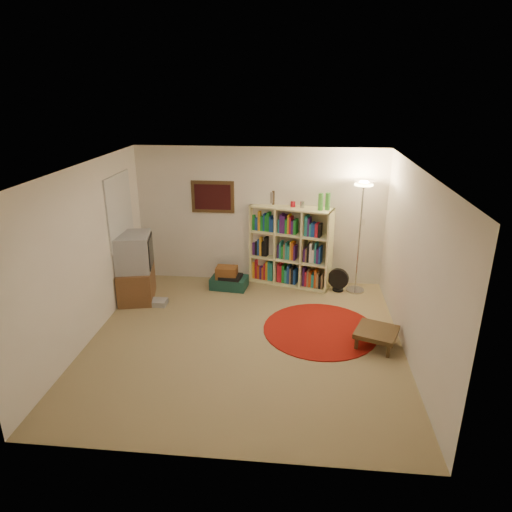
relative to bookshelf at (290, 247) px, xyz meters
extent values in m
cube|color=#968157|center=(-0.56, -2.15, -0.73)|extent=(4.50, 4.50, 0.02)
cube|color=white|center=(-0.56, -2.15, 1.79)|extent=(4.50, 4.50, 0.02)
cube|color=silver|center=(-0.56, 0.11, 0.53)|extent=(4.50, 0.02, 2.50)
cube|color=silver|center=(-0.56, -4.41, 0.53)|extent=(4.50, 0.02, 2.50)
cube|color=silver|center=(-2.82, -2.15, 0.53)|extent=(0.02, 4.50, 2.50)
cube|color=silver|center=(1.70, -2.15, 0.53)|extent=(0.02, 4.50, 2.50)
cube|color=#3D2915|center=(-1.41, 0.08, 0.88)|extent=(0.78, 0.04, 0.58)
cube|color=#3D0C0D|center=(-1.41, 0.06, 0.88)|extent=(0.66, 0.01, 0.46)
cube|color=white|center=(-2.80, -0.85, 0.83)|extent=(0.03, 1.00, 1.20)
cube|color=beige|center=(1.29, 0.09, 0.48)|extent=(0.08, 0.01, 0.12)
cube|color=#FFF5AA|center=(0.02, -0.01, -0.70)|extent=(1.54, 0.82, 0.03)
cube|color=#FFF5AA|center=(0.02, -0.01, 0.75)|extent=(1.54, 0.82, 0.03)
cube|color=#FFF5AA|center=(-0.68, 0.19, 0.02)|extent=(0.15, 0.41, 1.48)
cube|color=#FFF5AA|center=(0.71, -0.22, 0.02)|extent=(0.15, 0.41, 1.48)
cube|color=#FFF5AA|center=(0.07, 0.18, 0.02)|extent=(1.42, 0.44, 1.48)
cube|color=#FFF5AA|center=(-0.22, 0.05, 0.02)|extent=(0.14, 0.39, 1.41)
cube|color=#FFF5AA|center=(0.25, -0.08, 0.02)|extent=(0.14, 0.39, 1.41)
cube|color=#FFF5AA|center=(0.02, -0.01, -0.22)|extent=(1.47, 0.78, 0.03)
cube|color=#FFF5AA|center=(0.02, -0.01, 0.27)|extent=(1.47, 0.78, 0.03)
cube|color=#F2A320|center=(-0.65, 0.14, -0.52)|extent=(0.09, 0.17, 0.32)
cube|color=red|center=(-0.60, 0.12, -0.49)|extent=(0.09, 0.17, 0.38)
cube|color=#D7551A|center=(-0.56, 0.11, -0.55)|extent=(0.09, 0.17, 0.26)
cube|color=#471A6B|center=(-0.52, 0.10, -0.55)|extent=(0.09, 0.17, 0.26)
cube|color=#D7551A|center=(-0.48, 0.09, -0.56)|extent=(0.08, 0.17, 0.24)
cube|color=red|center=(-0.44, 0.08, -0.52)|extent=(0.08, 0.17, 0.31)
cube|color=#F2A320|center=(-0.40, 0.06, -0.49)|extent=(0.09, 0.17, 0.37)
cube|color=teal|center=(-0.36, 0.05, -0.49)|extent=(0.09, 0.17, 0.38)
cube|color=teal|center=(-0.31, 0.04, -0.51)|extent=(0.09, 0.17, 0.34)
cube|color=#471A6B|center=(-0.65, 0.14, -0.08)|extent=(0.09, 0.18, 0.24)
cube|color=black|center=(-0.60, 0.12, -0.07)|extent=(0.09, 0.17, 0.26)
cube|color=#1A45A1|center=(-0.56, 0.11, -0.05)|extent=(0.08, 0.17, 0.31)
cube|color=#F2A320|center=(-0.52, 0.10, -0.02)|extent=(0.09, 0.17, 0.35)
cube|color=black|center=(-0.47, 0.09, -0.07)|extent=(0.09, 0.18, 0.27)
cube|color=black|center=(-0.42, 0.07, -0.02)|extent=(0.09, 0.18, 0.37)
cube|color=#1A8629|center=(-0.65, 0.14, 0.42)|extent=(0.09, 0.18, 0.29)
cube|color=#1A45A1|center=(-0.60, 0.12, 0.40)|extent=(0.10, 0.18, 0.24)
cube|color=#F2A320|center=(-0.55, 0.11, 0.46)|extent=(0.09, 0.17, 0.37)
cube|color=#1A8629|center=(-0.50, 0.09, 0.41)|extent=(0.09, 0.18, 0.28)
cube|color=#1A45A1|center=(-0.46, 0.08, 0.44)|extent=(0.07, 0.17, 0.34)
cube|color=#1A8629|center=(-0.43, 0.07, 0.43)|extent=(0.08, 0.17, 0.30)
cube|color=#1A8629|center=(-0.38, 0.06, 0.45)|extent=(0.09, 0.18, 0.36)
cube|color=#1A45A1|center=(-0.34, 0.05, 0.42)|extent=(0.07, 0.17, 0.29)
cube|color=#1A45A1|center=(-0.30, 0.04, 0.40)|extent=(0.09, 0.17, 0.25)
cube|color=red|center=(-0.18, 0.00, -0.50)|extent=(0.09, 0.17, 0.36)
cube|color=red|center=(-0.13, -0.01, -0.51)|extent=(0.09, 0.17, 0.33)
cube|color=#1A8629|center=(-0.09, -0.03, -0.51)|extent=(0.09, 0.18, 0.34)
cube|color=teal|center=(-0.04, -0.04, -0.55)|extent=(0.09, 0.17, 0.25)
cube|color=#1A45A1|center=(0.01, -0.06, -0.51)|extent=(0.09, 0.18, 0.34)
cube|color=#947150|center=(0.05, -0.07, -0.53)|extent=(0.07, 0.17, 0.30)
cube|color=black|center=(0.08, -0.08, -0.51)|extent=(0.08, 0.17, 0.34)
cube|color=#1A45A1|center=(0.12, -0.09, -0.54)|extent=(0.09, 0.17, 0.29)
cube|color=#471A6B|center=(-0.19, 0.00, -0.08)|extent=(0.08, 0.17, 0.25)
cube|color=teal|center=(-0.15, -0.01, -0.05)|extent=(0.08, 0.17, 0.31)
cube|color=#1A8629|center=(-0.11, -0.02, -0.08)|extent=(0.08, 0.17, 0.24)
cube|color=#947150|center=(-0.08, -0.03, -0.06)|extent=(0.08, 0.17, 0.28)
cube|color=teal|center=(-0.04, -0.04, -0.05)|extent=(0.07, 0.17, 0.31)
cube|color=teal|center=(0.00, -0.05, -0.08)|extent=(0.10, 0.18, 0.25)
cube|color=#F2A320|center=(0.04, -0.07, -0.04)|extent=(0.08, 0.17, 0.33)
cube|color=#D7551A|center=(0.08, -0.08, -0.04)|extent=(0.08, 0.17, 0.33)
cube|color=#471A6B|center=(0.11, -0.09, -0.07)|extent=(0.08, 0.17, 0.27)
cube|color=teal|center=(-0.19, 0.00, 0.40)|extent=(0.07, 0.17, 0.25)
cube|color=#471A6B|center=(-0.15, -0.01, 0.45)|extent=(0.09, 0.17, 0.35)
cube|color=#471A6B|center=(-0.10, -0.02, 0.44)|extent=(0.09, 0.18, 0.33)
cube|color=#1A8629|center=(-0.05, -0.04, 0.41)|extent=(0.09, 0.17, 0.28)
cube|color=#F2A320|center=(-0.01, -0.05, 0.45)|extent=(0.07, 0.17, 0.36)
cube|color=red|center=(0.02, -0.06, 0.43)|extent=(0.08, 0.17, 0.32)
cube|color=#471A6B|center=(0.06, -0.07, 0.40)|extent=(0.08, 0.17, 0.25)
cube|color=#1A8629|center=(0.10, -0.08, 0.41)|extent=(0.09, 0.18, 0.27)
cube|color=#471A6B|center=(0.29, -0.14, -0.50)|extent=(0.08, 0.17, 0.36)
cube|color=red|center=(0.33, -0.15, -0.54)|extent=(0.08, 0.17, 0.28)
cube|color=#947150|center=(0.37, -0.16, -0.52)|extent=(0.08, 0.17, 0.32)
cube|color=#D7551A|center=(0.41, -0.17, -0.53)|extent=(0.09, 0.18, 0.29)
cube|color=teal|center=(0.45, -0.19, -0.55)|extent=(0.09, 0.18, 0.25)
cube|color=#D7551A|center=(0.50, -0.20, -0.50)|extent=(0.08, 0.17, 0.35)
cube|color=#947150|center=(0.54, -0.21, -0.53)|extent=(0.09, 0.17, 0.30)
cube|color=black|center=(0.58, -0.23, -0.56)|extent=(0.09, 0.17, 0.23)
cube|color=#947150|center=(0.62, -0.24, -0.54)|extent=(0.08, 0.17, 0.27)
cube|color=#471A6B|center=(0.29, -0.14, -0.08)|extent=(0.08, 0.17, 0.24)
cube|color=#947150|center=(0.32, -0.15, -0.08)|extent=(0.07, 0.17, 0.25)
cube|color=black|center=(0.35, -0.16, -0.03)|extent=(0.08, 0.17, 0.34)
cube|color=white|center=(0.40, -0.17, -0.02)|extent=(0.09, 0.17, 0.36)
cube|color=white|center=(0.44, -0.18, -0.08)|extent=(0.09, 0.17, 0.24)
cube|color=teal|center=(0.48, -0.20, -0.01)|extent=(0.08, 0.17, 0.38)
cube|color=#471A6B|center=(0.52, -0.21, -0.07)|extent=(0.08, 0.17, 0.27)
cube|color=#1A45A1|center=(0.56, -0.22, -0.04)|extent=(0.08, 0.17, 0.31)
cube|color=teal|center=(0.30, -0.14, 0.46)|extent=(0.10, 0.18, 0.37)
cube|color=#471A6B|center=(0.34, -0.15, 0.44)|extent=(0.08, 0.17, 0.34)
cube|color=teal|center=(0.37, -0.16, 0.39)|extent=(0.07, 0.17, 0.24)
cube|color=#1A45A1|center=(0.40, -0.17, 0.40)|extent=(0.08, 0.17, 0.26)
cube|color=#1A45A1|center=(0.44, -0.18, 0.40)|extent=(0.08, 0.17, 0.25)
cube|color=red|center=(0.48, -0.20, 0.40)|extent=(0.10, 0.18, 0.25)
cube|color=black|center=(0.53, -0.21, 0.40)|extent=(0.09, 0.17, 0.25)
cube|color=#3D2915|center=(-0.38, 0.12, 0.89)|extent=(0.18, 0.07, 0.25)
cube|color=#A19086|center=(-0.39, 0.11, 0.89)|extent=(0.13, 0.05, 0.20)
cylinder|color=#AF101D|center=(0.04, -0.02, 0.81)|extent=(0.10, 0.10, 0.09)
cylinder|color=#B5B5BA|center=(0.20, -0.07, 0.82)|extent=(0.09, 0.09, 0.12)
cylinder|color=#53B847|center=(0.51, -0.20, 0.91)|extent=(0.10, 0.10, 0.30)
cylinder|color=#53B847|center=(0.63, -0.16, 0.91)|extent=(0.10, 0.10, 0.30)
cylinder|color=#B5B5BA|center=(1.21, -0.24, -0.70)|extent=(0.42, 0.42, 0.03)
cylinder|color=#B5B5BA|center=(1.21, -0.24, 0.25)|extent=(0.04, 0.04, 1.87)
cone|color=#B5B5BA|center=(1.21, -0.24, 1.22)|extent=(0.50, 0.50, 0.15)
cylinder|color=#FFD88C|center=(1.21, -0.24, 1.23)|extent=(0.41, 0.41, 0.02)
cylinder|color=black|center=(0.90, -0.25, -0.70)|extent=(0.25, 0.25, 0.03)
cylinder|color=black|center=(0.90, -0.25, -0.61)|extent=(0.05, 0.05, 0.15)
cylinder|color=black|center=(0.89, -0.27, -0.47)|extent=(0.38, 0.20, 0.37)
cube|color=brown|center=(-2.60, -0.93, -0.44)|extent=(0.72, 0.90, 0.56)
cube|color=#9F9FA3|center=(-2.60, -0.93, 0.15)|extent=(0.69, 0.77, 0.61)
cube|color=black|center=(-2.32, -0.87, 0.15)|extent=(0.14, 0.57, 0.51)
cube|color=black|center=(-2.31, -0.87, 0.15)|extent=(0.12, 0.51, 0.45)
cube|color=#9F9FA3|center=(-2.16, -1.15, -0.67)|extent=(0.28, 0.23, 0.09)
cube|color=#153B32|center=(-1.08, -0.33, -0.61)|extent=(0.69, 0.49, 0.21)
cube|color=brown|center=(-1.12, -0.36, -0.40)|extent=(0.38, 0.28, 0.21)
cube|color=black|center=(-1.05, -0.37, -0.58)|extent=(0.42, 0.37, 0.27)
cylinder|color=white|center=(-0.32, 0.10, -0.59)|extent=(0.14, 0.14, 0.24)
cylinder|color=maroon|center=(0.54, -1.73, -0.71)|extent=(1.73, 1.73, 0.02)
cube|color=#3D2915|center=(1.31, -2.09, -0.49)|extent=(0.71, 0.71, 0.07)
cube|color=#3D2915|center=(1.02, -2.22, -0.62)|extent=(0.06, 0.06, 0.20)
cube|color=#3D2915|center=(1.43, -2.38, -0.62)|extent=(0.06, 0.06, 0.20)
cube|color=#3D2915|center=(1.18, -1.81, -0.62)|extent=(0.06, 0.06, 0.20)
cube|color=#3D2915|center=(1.59, -1.97, -0.62)|extent=(0.06, 0.06, 0.20)
camera|label=1|loc=(0.17, -7.89, 2.77)|focal=32.00mm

